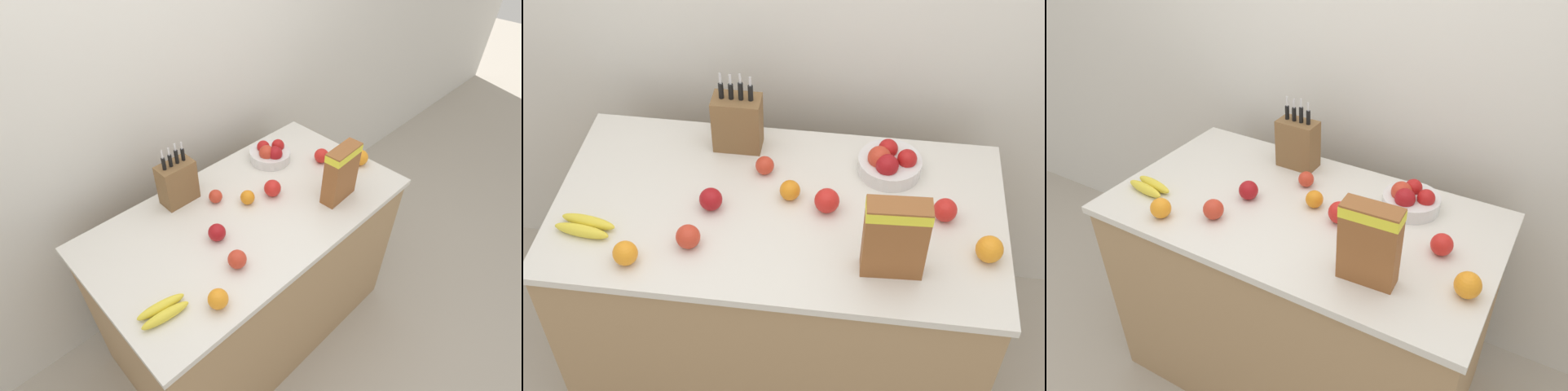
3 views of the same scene
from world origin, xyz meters
The scene contains 15 objects.
ground_plane centered at (0.00, 0.00, 0.00)m, with size 14.00×14.00×0.00m, color #B2A899.
wall_back centered at (0.00, 0.62, 1.30)m, with size 9.00×0.06×2.60m.
counter centered at (0.00, 0.00, 0.47)m, with size 1.52×0.82×0.93m.
knife_block centered at (-0.19, 0.29, 1.04)m, with size 0.17×0.10×0.32m.
cereal_box centered at (0.38, -0.22, 1.09)m, with size 0.19×0.09×0.28m.
fruit_bowl centered at (0.36, 0.22, 0.97)m, with size 0.22×0.22×0.11m.
banana_bunch centered at (-0.61, -0.19, 0.95)m, with size 0.20×0.11×0.04m.
apple_middle centered at (-0.07, 0.16, 0.96)m, with size 0.07×0.07×0.07m, color red.
apple_leftmost centered at (-0.22, -0.03, 0.97)m, with size 0.08×0.08×0.08m, color #A31419.
apple_front centered at (0.55, 0.02, 0.97)m, with size 0.08×0.08×0.08m, color red.
apple_rightmost centered at (0.16, 0.01, 0.97)m, with size 0.08×0.08×0.08m, color red.
apple_by_knife_block centered at (-0.26, -0.21, 0.97)m, with size 0.08×0.08×0.08m, color red.
orange_mid_left centered at (-0.44, -0.30, 0.97)m, with size 0.08×0.08×0.08m, color orange.
orange_by_cereal centered at (0.68, -0.14, 0.97)m, with size 0.09×0.09×0.09m, color orange.
orange_front_center centered at (0.03, 0.05, 0.97)m, with size 0.07×0.07×0.07m, color orange.
Camera 2 is at (0.24, -1.69, 2.67)m, focal length 50.00 mm.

